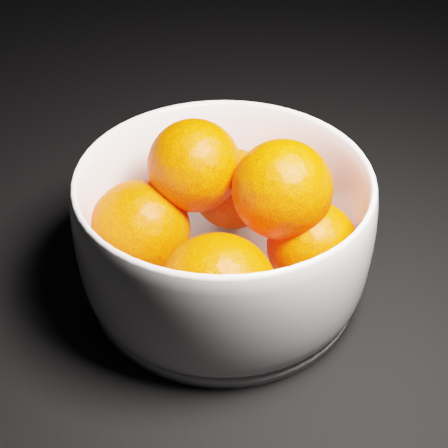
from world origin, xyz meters
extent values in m
cube|color=black|center=(0.00, 0.00, 0.00)|extent=(3.00, 3.00, 0.00)
cylinder|color=white|center=(-0.02, 0.12, 0.01)|extent=(0.23, 0.23, 0.01)
sphere|color=#FF3B00|center=(0.01, 0.18, 0.05)|extent=(0.07, 0.07, 0.07)
sphere|color=#FF3B00|center=(-0.08, 0.15, 0.05)|extent=(0.08, 0.08, 0.08)
sphere|color=#FF3B00|center=(-0.04, 0.06, 0.05)|extent=(0.09, 0.09, 0.09)
sphere|color=#FF3B00|center=(0.05, 0.09, 0.05)|extent=(0.07, 0.07, 0.07)
sphere|color=#FF3B00|center=(-0.03, 0.16, 0.10)|extent=(0.08, 0.08, 0.08)
sphere|color=#FF3B00|center=(0.03, 0.11, 0.10)|extent=(0.08, 0.08, 0.08)
camera|label=1|loc=(-0.11, -0.26, 0.39)|focal=50.00mm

